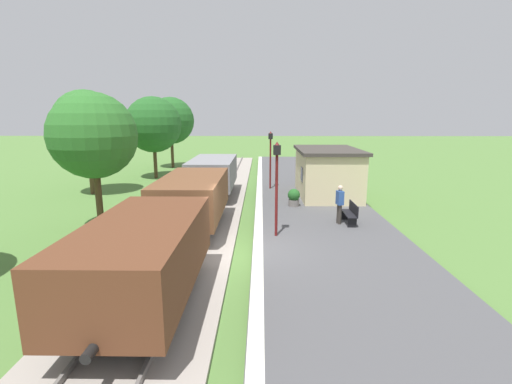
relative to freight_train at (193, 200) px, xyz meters
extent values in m
plane|color=#517A38|center=(2.40, -2.80, -1.40)|extent=(160.00, 160.00, 0.00)
cube|color=#4C4C4F|center=(5.60, -2.80, -1.27)|extent=(6.00, 60.00, 0.25)
cube|color=silver|center=(2.80, -2.80, -1.14)|extent=(0.36, 60.00, 0.01)
cube|color=#9E9389|center=(0.00, -2.80, -1.34)|extent=(3.80, 60.00, 0.12)
cube|color=slate|center=(0.72, -2.80, -1.21)|extent=(0.07, 60.00, 0.14)
cube|color=slate|center=(-0.72, -2.80, -1.21)|extent=(0.07, 60.00, 0.14)
cube|color=brown|center=(0.00, -6.60, 0.18)|extent=(2.50, 5.60, 1.60)
cube|color=black|center=(0.00, -6.60, -0.47)|extent=(2.10, 5.15, 0.50)
cylinder|color=black|center=(0.00, -4.81, -0.72)|extent=(1.56, 0.84, 0.84)
cylinder|color=black|center=(0.00, -8.39, -0.72)|extent=(1.56, 0.84, 0.84)
cylinder|color=black|center=(0.00, -3.65, -0.47)|extent=(0.20, 0.30, 0.20)
cylinder|color=black|center=(0.00, -9.55, -0.47)|extent=(0.20, 0.30, 0.20)
cube|color=brown|center=(0.00, 0.00, 0.18)|extent=(2.50, 5.60, 1.60)
cube|color=black|center=(0.00, 0.00, -0.47)|extent=(2.10, 5.15, 0.50)
cylinder|color=black|center=(0.00, 1.79, -0.72)|extent=(1.56, 0.84, 0.84)
cylinder|color=black|center=(0.00, -1.79, -0.72)|extent=(1.56, 0.84, 0.84)
cylinder|color=black|center=(0.00, 2.95, -0.47)|extent=(0.20, 0.30, 0.20)
cylinder|color=black|center=(0.00, -2.95, -0.47)|extent=(0.20, 0.30, 0.20)
cube|color=gray|center=(0.00, 6.60, 0.18)|extent=(2.50, 5.60, 1.60)
cube|color=black|center=(0.00, 6.60, -0.47)|extent=(2.10, 5.15, 0.50)
cylinder|color=black|center=(0.00, 8.39, -0.72)|extent=(1.56, 0.84, 0.84)
cylinder|color=black|center=(0.00, 4.81, -0.72)|extent=(1.56, 0.84, 0.84)
cylinder|color=black|center=(0.00, 9.55, -0.47)|extent=(0.20, 0.30, 0.20)
cylinder|color=black|center=(0.00, 3.65, -0.47)|extent=(0.20, 0.30, 0.20)
cube|color=beige|center=(6.80, 6.24, 0.15)|extent=(3.20, 5.50, 2.60)
cube|color=#3D3833|center=(6.80, 6.24, 1.54)|extent=(3.50, 5.80, 0.18)
cube|color=black|center=(5.19, 5.14, 0.28)|extent=(0.03, 0.90, 0.80)
cube|color=black|center=(6.77, 0.43, -0.71)|extent=(0.42, 1.50, 0.04)
cube|color=black|center=(6.96, 0.43, -0.46)|extent=(0.04, 1.50, 0.45)
cube|color=black|center=(6.77, -0.17, -0.94)|extent=(0.38, 0.06, 0.42)
cube|color=black|center=(6.77, 1.03, -0.94)|extent=(0.38, 0.06, 0.42)
cylinder|color=#38332D|center=(6.34, 0.31, -0.72)|extent=(0.15, 0.15, 0.86)
cylinder|color=#38332D|center=(6.31, 0.47, -0.72)|extent=(0.15, 0.15, 0.86)
cube|color=#2D5199|center=(6.32, 0.39, 0.01)|extent=(0.30, 0.42, 0.60)
sphere|color=beige|center=(6.32, 0.39, 0.45)|extent=(0.22, 0.22, 0.22)
cylinder|color=slate|center=(4.62, 3.53, -0.98)|extent=(0.56, 0.56, 0.34)
sphere|color=#235B23|center=(4.62, 3.53, -0.55)|extent=(0.64, 0.64, 0.64)
cylinder|color=#591414|center=(3.50, -1.30, 0.45)|extent=(0.11, 0.11, 3.20)
cube|color=black|center=(3.50, -1.30, 2.23)|extent=(0.28, 0.28, 0.36)
sphere|color=#F2E5BF|center=(3.50, -1.30, 2.23)|extent=(0.20, 0.20, 0.20)
cone|color=#591414|center=(3.50, -1.30, 2.47)|extent=(0.20, 0.20, 0.16)
cylinder|color=#591414|center=(3.50, 8.25, 0.45)|extent=(0.11, 0.11, 3.20)
cube|color=black|center=(3.50, 8.25, 2.23)|extent=(0.28, 0.28, 0.36)
sphere|color=#F2E5BF|center=(3.50, 8.25, 2.23)|extent=(0.20, 0.20, 0.20)
cone|color=#591414|center=(3.50, 8.25, 2.47)|extent=(0.20, 0.20, 0.16)
cylinder|color=#4C3823|center=(-4.12, 0.21, -0.03)|extent=(0.28, 0.28, 2.73)
sphere|color=#2D6B28|center=(-4.12, 0.21, 2.68)|extent=(3.60, 3.60, 3.60)
cylinder|color=#4C3823|center=(-7.86, 7.54, 0.13)|extent=(0.28, 0.28, 3.05)
sphere|color=#2D6B28|center=(-7.86, 7.54, 3.12)|extent=(3.92, 3.92, 3.92)
cylinder|color=#4C3823|center=(-5.56, 13.69, -0.10)|extent=(0.28, 0.28, 2.60)
sphere|color=#235B23|center=(-5.56, 13.69, 2.83)|extent=(4.34, 4.34, 4.34)
cylinder|color=#4C3823|center=(-5.67, 19.82, 0.02)|extent=(0.28, 0.28, 2.82)
sphere|color=#235B23|center=(-5.67, 19.82, 3.07)|extent=(4.38, 4.38, 4.38)
camera|label=1|loc=(2.90, -14.92, 3.47)|focal=25.36mm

